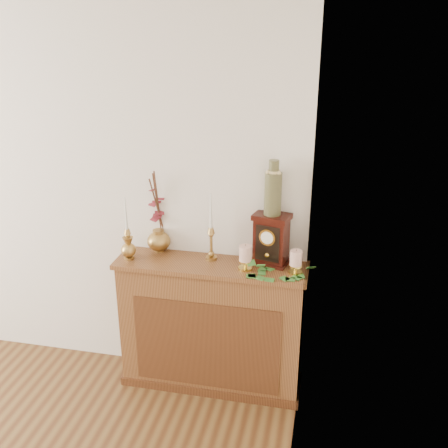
% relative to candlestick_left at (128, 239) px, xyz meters
% --- Properties ---
extents(console_shelf, '(1.24, 0.34, 0.93)m').
position_rel_candlestick_left_xyz_m(console_shelf, '(0.54, 0.03, -0.63)').
color(console_shelf, brown).
rests_on(console_shelf, ground).
extents(candlestick_left, '(0.07, 0.07, 0.42)m').
position_rel_candlestick_left_xyz_m(candlestick_left, '(0.00, 0.00, 0.00)').
color(candlestick_left, '#AC7E45').
rests_on(candlestick_left, console_shelf).
extents(candlestick_center, '(0.08, 0.08, 0.45)m').
position_rel_candlestick_left_xyz_m(candlestick_center, '(0.53, 0.10, 0.01)').
color(candlestick_center, '#AC7E45').
rests_on(candlestick_center, console_shelf).
extents(bud_vase, '(0.10, 0.10, 0.16)m').
position_rel_candlestick_left_xyz_m(bud_vase, '(0.01, -0.02, -0.06)').
color(bud_vase, '#AC7E45').
rests_on(bud_vase, console_shelf).
extents(ginger_jar, '(0.23, 0.25, 0.57)m').
position_rel_candlestick_left_xyz_m(ginger_jar, '(0.15, 0.19, 0.12)').
color(ginger_jar, '#AC7E45').
rests_on(ginger_jar, console_shelf).
extents(pillar_candle_left, '(0.09, 0.09, 0.17)m').
position_rel_candlestick_left_xyz_m(pillar_candle_left, '(0.77, -0.00, -0.05)').
color(pillar_candle_left, '#DEC04D').
rests_on(pillar_candle_left, console_shelf).
extents(pillar_candle_right, '(0.08, 0.08, 0.16)m').
position_rel_candlestick_left_xyz_m(pillar_candle_right, '(1.08, 0.00, -0.05)').
color(pillar_candle_right, '#DEC04D').
rests_on(pillar_candle_right, console_shelf).
extents(ivy_garland, '(0.51, 0.23, 0.09)m').
position_rel_candlestick_left_xyz_m(ivy_garland, '(1.02, -0.03, -0.12)').
color(ivy_garland, '#37742C').
rests_on(ivy_garland, console_shelf).
extents(mantel_clock, '(0.25, 0.20, 0.33)m').
position_rel_candlestick_left_xyz_m(mantel_clock, '(0.91, 0.12, 0.03)').
color(mantel_clock, '#350F0A').
rests_on(mantel_clock, console_shelf).
extents(ceramic_vase, '(0.11, 0.11, 0.34)m').
position_rel_candlestick_left_xyz_m(ceramic_vase, '(0.91, 0.12, 0.35)').
color(ceramic_vase, '#193328').
rests_on(ceramic_vase, mantel_clock).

